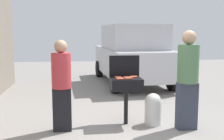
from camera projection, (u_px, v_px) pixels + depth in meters
ground_plane at (135, 127)px, 5.23m from camera, size 24.00×24.00×0.00m
bbq_grill at (126, 85)px, 5.33m from camera, size 0.60×0.44×0.91m
grill_lid_open at (124, 66)px, 5.50m from camera, size 0.60×0.05×0.42m
hot_dog_0 at (128, 78)px, 5.29m from camera, size 0.13×0.03×0.03m
hot_dog_1 at (133, 77)px, 5.36m from camera, size 0.13×0.04×0.03m
hot_dog_2 at (119, 78)px, 5.27m from camera, size 0.13×0.04×0.03m
hot_dog_3 at (127, 77)px, 5.37m from camera, size 0.13×0.04×0.03m
hot_dog_4 at (120, 79)px, 5.13m from camera, size 0.13×0.03×0.03m
hot_dog_5 at (127, 78)px, 5.22m from camera, size 0.13×0.03×0.03m
hot_dog_6 at (133, 76)px, 5.44m from camera, size 0.13×0.03×0.03m
hot_dog_7 at (118, 77)px, 5.40m from camera, size 0.13×0.04×0.03m
hot_dog_8 at (120, 79)px, 5.18m from camera, size 0.13×0.04×0.03m
hot_dog_9 at (120, 78)px, 5.23m from camera, size 0.13×0.03×0.03m
hot_dog_10 at (130, 79)px, 5.19m from camera, size 0.13×0.03×0.03m
hot_dog_11 at (134, 77)px, 5.41m from camera, size 0.13×0.03×0.03m
propane_tank at (153, 108)px, 5.35m from camera, size 0.32×0.32×0.62m
person_left at (62, 82)px, 4.94m from camera, size 0.35×0.35×1.65m
person_right at (188, 76)px, 5.02m from camera, size 0.38×0.38×1.82m
parked_minivan at (132, 54)px, 9.63m from camera, size 2.28×4.52×2.02m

